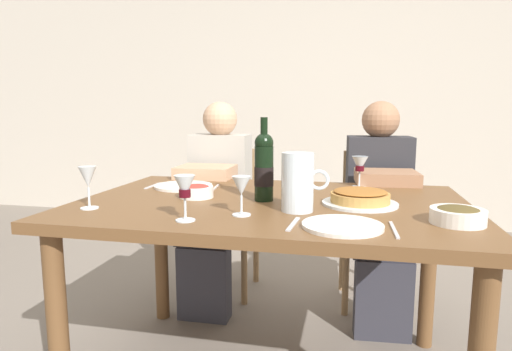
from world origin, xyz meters
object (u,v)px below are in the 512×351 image
chair_right (374,216)px  wine_glass_left_diner (241,188)px  dinner_plate_right_setting (184,186)px  diner_left (215,198)px  wine_glass_centre (185,189)px  diner_right (380,205)px  wine_glass_spare (88,179)px  wine_glass_right_diner (360,165)px  water_pitcher (298,186)px  baked_tart (360,198)px  olive_bowl (458,215)px  salad_bowl (197,191)px  chair_left (227,209)px  dining_table (271,224)px  wine_bottle (264,167)px  dinner_plate_left_setting (342,226)px

chair_right → wine_glass_left_diner: bearing=62.8°
dinner_plate_right_setting → diner_left: bearing=90.1°
wine_glass_centre → diner_right: bearing=57.3°
chair_right → diner_right: bearing=89.3°
wine_glass_spare → wine_glass_right_diner: bearing=34.8°
water_pitcher → baked_tart: 0.27m
chair_right → olive_bowl: bearing=95.2°
salad_bowl → chair_left: chair_left is taller
dining_table → olive_bowl: size_ratio=8.94×
wine_glass_spare → chair_left: 1.26m
wine_bottle → olive_bowl: bearing=-18.3°
wine_glass_left_diner → chair_right: wine_glass_left_diner is taller
wine_glass_spare → dining_table: bearing=23.9°
salad_bowl → chair_left: 0.97m
chair_left → wine_glass_right_diner: bearing=145.5°
wine_glass_right_diner → chair_right: bearing=79.0°
baked_tart → wine_glass_left_diner: bearing=-147.2°
dining_table → diner_right: diner_right is taller
olive_bowl → dining_table: bearing=161.2°
wine_glass_centre → olive_bowl: bearing=10.0°
wine_bottle → water_pitcher: bearing=-45.6°
wine_glass_left_diner → chair_left: wine_glass_left_diner is taller
olive_bowl → chair_left: bearing=133.7°
wine_glass_left_diner → diner_right: size_ratio=0.12×
baked_tart → dinner_plate_left_setting: 0.34m
dining_table → wine_glass_spare: 0.70m
dining_table → dinner_plate_left_setting: (0.28, -0.34, 0.10)m
water_pitcher → wine_glass_left_diner: 0.21m
wine_bottle → baked_tart: (0.37, -0.00, -0.11)m
wine_glass_centre → diner_right: diner_right is taller
salad_bowl → wine_glass_right_diner: (0.65, 0.39, 0.07)m
wine_glass_right_diner → dinner_plate_left_setting: (-0.06, -0.73, -0.09)m
wine_glass_right_diner → wine_glass_spare: 1.17m
chair_right → wine_glass_right_diner: bearing=74.8°
wine_glass_centre → wine_glass_right_diner: bearing=53.7°
dining_table → salad_bowl: (-0.31, 0.00, 0.12)m
water_pitcher → wine_glass_right_diner: bearing=68.0°
dining_table → water_pitcher: size_ratio=7.25×
dining_table → dinner_plate_right_setting: size_ratio=5.67×
dinner_plate_left_setting → chair_left: chair_left is taller
dinner_plate_right_setting → chair_left: size_ratio=0.30×
wine_glass_right_diner → diner_right: bearing=68.1°
dining_table → diner_left: bearing=123.4°
olive_bowl → dinner_plate_right_setting: olive_bowl is taller
wine_glass_centre → water_pitcher: bearing=32.4°
wine_glass_spare → diner_left: (0.17, 0.95, -0.25)m
wine_glass_right_diner → diner_right: 0.40m
water_pitcher → dinner_plate_right_setting: bearing=147.9°
wine_glass_left_diner → chair_right: size_ratio=0.15×
wine_glass_right_diner → olive_bowl: bearing=-64.4°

